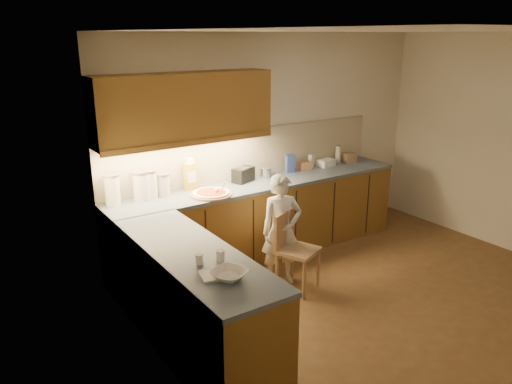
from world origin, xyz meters
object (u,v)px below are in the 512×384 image
Objects in this scene: oil_jug at (190,175)px; toaster at (243,175)px; pizza_on_board at (211,193)px; child at (281,230)px; wooden_chair at (293,245)px.

toaster is at bearing -5.41° from oil_jug.
oil_jug reaches higher than pizza_on_board.
wooden_chair is (0.03, -0.17, -0.12)m from child.
wooden_chair is 2.31× the size of oil_jug.
child is (0.50, -0.60, -0.34)m from pizza_on_board.
child is at bearing -49.96° from pizza_on_board.
pizza_on_board is 0.62m from toaster.
toaster is (0.56, 0.24, 0.07)m from pizza_on_board.
oil_jug is at bearing 154.44° from toaster.
child is 0.93m from toaster.
wooden_chair is at bearing -55.29° from pizza_on_board.
child is at bearing -114.39° from toaster.
toaster is (0.04, 1.00, 0.52)m from wooden_chair.
wooden_chair is (0.53, -0.76, -0.46)m from pizza_on_board.
child reaches higher than wooden_chair.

